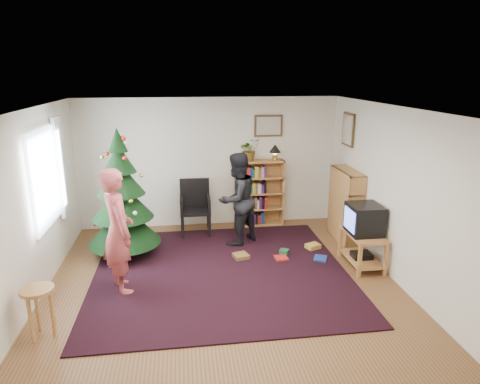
{
  "coord_description": "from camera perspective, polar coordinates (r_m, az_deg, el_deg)",
  "views": [
    {
      "loc": [
        -0.53,
        -5.64,
        2.97
      ],
      "look_at": [
        0.38,
        0.88,
        1.1
      ],
      "focal_mm": 32.0,
      "sensor_mm": 36.0,
      "label": 1
    }
  ],
  "objects": [
    {
      "name": "wall_right",
      "position": [
        6.63,
        19.62,
        -0.13
      ],
      "size": [
        0.02,
        5.0,
        2.5
      ],
      "primitive_type": "cube",
      "color": "silver",
      "rests_on": "floor"
    },
    {
      "name": "wall_left",
      "position": [
        6.22,
        -26.05,
        -1.87
      ],
      "size": [
        0.02,
        5.0,
        2.5
      ],
      "primitive_type": "cube",
      "color": "silver",
      "rests_on": "floor"
    },
    {
      "name": "person_by_chair",
      "position": [
        7.43,
        -0.41,
        -0.98
      ],
      "size": [
        1.01,
        0.98,
        1.64
      ],
      "primitive_type": "imported",
      "rotation": [
        0.0,
        0.0,
        3.82
      ],
      "color": "black",
      "rests_on": "rug"
    },
    {
      "name": "rug",
      "position": [
        6.66,
        -2.56,
        -10.57
      ],
      "size": [
        3.8,
        3.6,
        0.02
      ],
      "primitive_type": "cube",
      "color": "black",
      "rests_on": "floor"
    },
    {
      "name": "potted_plant",
      "position": [
        8.21,
        1.28,
        5.66
      ],
      "size": [
        0.43,
        0.38,
        0.43
      ],
      "primitive_type": "imported",
      "rotation": [
        0.0,
        0.0,
        0.11
      ],
      "color": "gray",
      "rests_on": "bookshelf_back"
    },
    {
      "name": "wall_front",
      "position": [
        3.62,
        1.49,
        -12.55
      ],
      "size": [
        5.0,
        0.02,
        2.5
      ],
      "primitive_type": "cube",
      "color": "silver",
      "rests_on": "floor"
    },
    {
      "name": "picture_right",
      "position": [
        8.04,
        14.25,
        8.09
      ],
      "size": [
        0.03,
        0.5,
        0.6
      ],
      "color": "#4C3319",
      "rests_on": "wall_right"
    },
    {
      "name": "tv_stand",
      "position": [
        7.01,
        15.98,
        -7.01
      ],
      "size": [
        0.47,
        0.84,
        0.55
      ],
      "color": "#B1773F",
      "rests_on": "floor"
    },
    {
      "name": "armchair",
      "position": [
        8.11,
        -6.02,
        -1.62
      ],
      "size": [
        0.56,
        0.56,
        1.01
      ],
      "rotation": [
        0.0,
        0.0,
        -0.01
      ],
      "color": "black",
      "rests_on": "rug"
    },
    {
      "name": "stool",
      "position": [
        5.48,
        -25.32,
        -12.83
      ],
      "size": [
        0.37,
        0.37,
        0.62
      ],
      "color": "#B1773F",
      "rests_on": "floor"
    },
    {
      "name": "christmas_tree",
      "position": [
        7.17,
        -15.41,
        -1.61
      ],
      "size": [
        1.17,
        1.17,
        2.13
      ],
      "rotation": [
        0.0,
        0.0,
        0.43
      ],
      "color": "#3F2816",
      "rests_on": "rug"
    },
    {
      "name": "curtain",
      "position": [
        7.34,
        -22.77,
        3.06
      ],
      "size": [
        0.06,
        0.35,
        1.6
      ],
      "primitive_type": "cube",
      "color": "silver",
      "rests_on": "wall_left"
    },
    {
      "name": "picture_back",
      "position": [
        8.35,
        3.81,
        8.8
      ],
      "size": [
        0.55,
        0.03,
        0.42
      ],
      "color": "#4C3319",
      "rests_on": "wall_back"
    },
    {
      "name": "floor_clutter",
      "position": [
        7.2,
        6.43,
        -8.25
      ],
      "size": [
        1.49,
        0.65,
        0.08
      ],
      "color": "#A51E19",
      "rests_on": "rug"
    },
    {
      "name": "floor",
      "position": [
        6.39,
        -2.3,
        -11.83
      ],
      "size": [
        5.0,
        5.0,
        0.0
      ],
      "primitive_type": "plane",
      "color": "brown",
      "rests_on": "ground"
    },
    {
      "name": "window_pane",
      "position": [
        6.7,
        -24.55,
        1.72
      ],
      "size": [
        0.04,
        1.2,
        1.4
      ],
      "primitive_type": "cube",
      "color": "silver",
      "rests_on": "wall_left"
    },
    {
      "name": "person_standing",
      "position": [
        6.05,
        -15.96,
        -5.03
      ],
      "size": [
        0.64,
        0.75,
        1.75
      ],
      "primitive_type": "imported",
      "rotation": [
        0.0,
        0.0,
        1.98
      ],
      "color": "#B8494C",
      "rests_on": "rug"
    },
    {
      "name": "wall_back",
      "position": [
        8.33,
        -4.1,
        3.91
      ],
      "size": [
        5.0,
        0.02,
        2.5
      ],
      "primitive_type": "cube",
      "color": "silver",
      "rests_on": "floor"
    },
    {
      "name": "bookshelf_back",
      "position": [
        8.44,
        2.58,
        -0.02
      ],
      "size": [
        0.95,
        0.3,
        1.3
      ],
      "color": "#B1773F",
      "rests_on": "floor"
    },
    {
      "name": "bookshelf_right",
      "position": [
        7.85,
        13.91,
        -1.69
      ],
      "size": [
        0.3,
        0.95,
        1.3
      ],
      "rotation": [
        0.0,
        0.0,
        1.57
      ],
      "color": "#B1773F",
      "rests_on": "floor"
    },
    {
      "name": "ceiling",
      "position": [
        5.68,
        -2.59,
        11.1
      ],
      "size": [
        5.0,
        5.0,
        0.0
      ],
      "primitive_type": "plane",
      "rotation": [
        3.14,
        0.0,
        0.0
      ],
      "color": "white",
      "rests_on": "wall_back"
    },
    {
      "name": "table_lamp",
      "position": [
        8.31,
        4.7,
        5.67
      ],
      "size": [
        0.23,
        0.23,
        0.31
      ],
      "color": "#A57F33",
      "rests_on": "bookshelf_back"
    },
    {
      "name": "crt_tv",
      "position": [
        6.85,
        16.25,
        -3.48
      ],
      "size": [
        0.49,
        0.52,
        0.46
      ],
      "color": "black",
      "rests_on": "tv_stand"
    }
  ]
}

